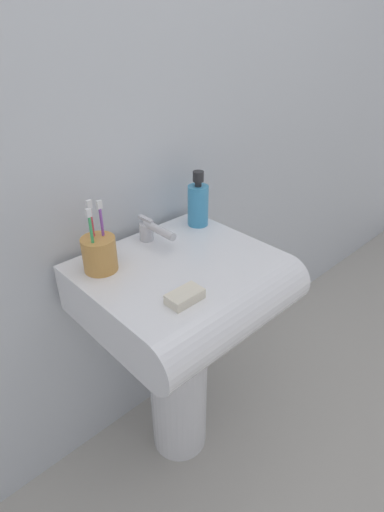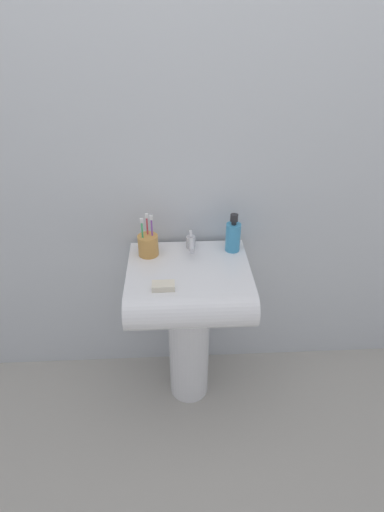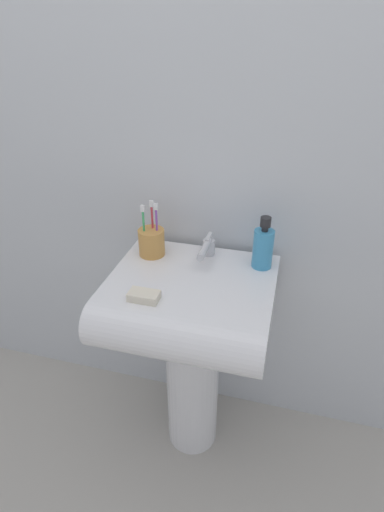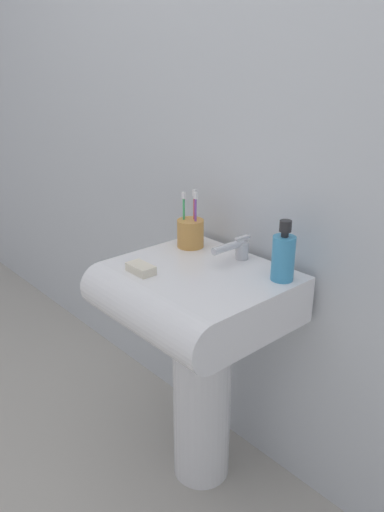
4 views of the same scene
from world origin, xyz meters
name	(u,v)px [view 1 (image 1 of 4)]	position (x,y,z in m)	size (l,w,h in m)	color
ground_plane	(180,437)	(0.00, 0.00, 0.00)	(6.00, 6.00, 0.00)	#ADA89E
wall_back	(105,55)	(0.00, 0.24, 1.20)	(5.00, 0.05, 2.40)	silver
sink_pedestal	(178,378)	(0.00, 0.00, 0.30)	(0.18, 0.18, 0.60)	white
sink_basin	(189,290)	(0.00, -0.05, 0.67)	(0.49, 0.45, 0.13)	white
faucet	(151,230)	(0.02, 0.12, 0.77)	(0.04, 0.15, 0.07)	silver
toothbrush_cup	(99,253)	(-0.16, 0.10, 0.78)	(0.08, 0.08, 0.18)	#D19347
soap_bottle	(198,204)	(0.19, 0.11, 0.80)	(0.06, 0.06, 0.17)	#3F99CC
bar_soap	(185,297)	(-0.10, -0.14, 0.75)	(0.08, 0.05, 0.02)	silver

